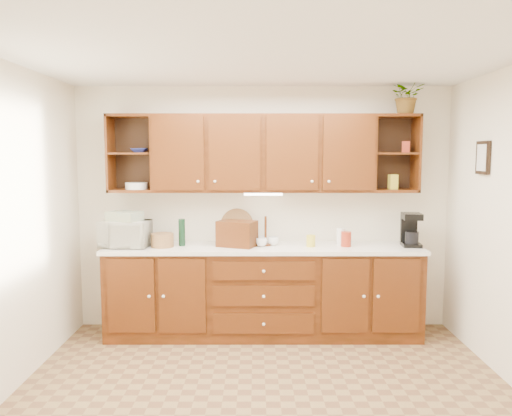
{
  "coord_description": "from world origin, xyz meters",
  "views": [
    {
      "loc": [
        -0.08,
        -3.63,
        1.86
      ],
      "look_at": [
        -0.08,
        1.15,
        1.37
      ],
      "focal_mm": 35.0,
      "sensor_mm": 36.0,
      "label": 1
    }
  ],
  "objects_px": {
    "bread_box": "(237,234)",
    "potted_plant": "(407,96)",
    "microwave": "(125,234)",
    "coffee_maker": "(411,230)"
  },
  "relations": [
    {
      "from": "bread_box",
      "to": "microwave",
      "type": "bearing_deg",
      "value": -157.17
    },
    {
      "from": "microwave",
      "to": "bread_box",
      "type": "xyz_separation_m",
      "value": [
        1.14,
        0.02,
        -0.0
      ]
    },
    {
      "from": "potted_plant",
      "to": "coffee_maker",
      "type": "bearing_deg",
      "value": -63.89
    },
    {
      "from": "bread_box",
      "to": "potted_plant",
      "type": "bearing_deg",
      "value": 26.2
    },
    {
      "from": "microwave",
      "to": "potted_plant",
      "type": "height_order",
      "value": "potted_plant"
    },
    {
      "from": "coffee_maker",
      "to": "microwave",
      "type": "bearing_deg",
      "value": -173.49
    },
    {
      "from": "coffee_maker",
      "to": "bread_box",
      "type": "bearing_deg",
      "value": -173.47
    },
    {
      "from": "microwave",
      "to": "potted_plant",
      "type": "distance_m",
      "value": 3.21
    },
    {
      "from": "coffee_maker",
      "to": "potted_plant",
      "type": "relative_size",
      "value": 0.92
    },
    {
      "from": "bread_box",
      "to": "coffee_maker",
      "type": "relative_size",
      "value": 1.1
    }
  ]
}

